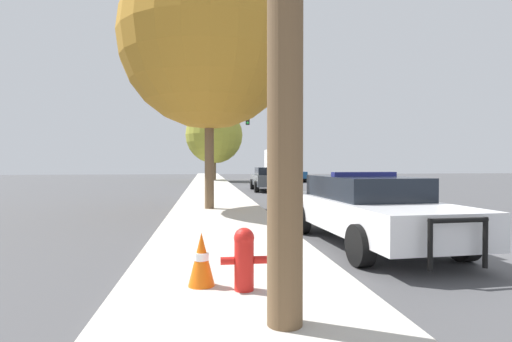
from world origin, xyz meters
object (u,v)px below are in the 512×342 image
(police_car, at_px, (368,208))
(traffic_cone, at_px, (201,259))
(traffic_light, at_px, (223,133))
(tree_sidewalk_near, at_px, (209,40))
(fire_hydrant, at_px, (244,257))
(box_truck, at_px, (279,163))
(car_background_oncoming, at_px, (291,174))
(car_background_midblock, at_px, (269,178))
(tree_sidewalk_far, at_px, (214,135))

(police_car, relative_size, traffic_cone, 7.88)
(traffic_light, height_order, tree_sidewalk_near, tree_sidewalk_near)
(fire_hydrant, height_order, box_truck, box_truck)
(car_background_oncoming, bearing_deg, fire_hydrant, 74.78)
(box_truck, bearing_deg, car_background_midblock, 81.07)
(fire_hydrant, bearing_deg, tree_sidewalk_far, 89.30)
(car_background_oncoming, distance_m, tree_sidewalk_far, 7.88)
(police_car, height_order, car_background_midblock, police_car)
(traffic_light, xyz_separation_m, car_background_oncoming, (6.22, 3.37, -3.35))
(fire_hydrant, relative_size, car_background_oncoming, 0.17)
(traffic_light, xyz_separation_m, car_background_midblock, (2.39, -8.17, -3.33))
(traffic_light, distance_m, traffic_cone, 27.07)
(fire_hydrant, distance_m, tree_sidewalk_far, 32.56)
(tree_sidewalk_far, bearing_deg, car_background_midblock, -77.74)
(car_background_midblock, height_order, tree_sidewalk_far, tree_sidewalk_far)
(tree_sidewalk_far, bearing_deg, box_truck, 22.30)
(traffic_light, distance_m, tree_sidewalk_near, 18.49)
(tree_sidewalk_near, height_order, tree_sidewalk_far, tree_sidewalk_near)
(tree_sidewalk_far, bearing_deg, traffic_light, -84.16)
(car_background_oncoming, xyz_separation_m, car_background_midblock, (-3.84, -11.54, 0.02))
(car_background_oncoming, distance_m, tree_sidewalk_near, 23.53)
(box_truck, distance_m, tree_sidewalk_near, 27.64)
(police_car, xyz_separation_m, tree_sidewalk_near, (-3.08, 5.68, 4.94))
(tree_sidewalk_near, relative_size, tree_sidewalk_far, 1.25)
(car_background_oncoming, height_order, traffic_cone, car_background_oncoming)
(box_truck, height_order, tree_sidewalk_far, tree_sidewalk_far)
(tree_sidewalk_near, bearing_deg, car_background_oncoming, 71.05)
(fire_hydrant, bearing_deg, car_background_oncoming, 76.74)
(car_background_midblock, bearing_deg, traffic_light, 107.95)
(police_car, height_order, box_truck, box_truck)
(police_car, height_order, fire_hydrant, police_car)
(traffic_light, height_order, traffic_cone, traffic_light)
(box_truck, bearing_deg, traffic_cone, 81.56)
(fire_hydrant, xyz_separation_m, traffic_cone, (-0.50, 0.23, -0.06))
(car_background_oncoming, height_order, tree_sidewalk_near, tree_sidewalk_near)
(police_car, distance_m, tree_sidewalk_far, 29.69)
(traffic_light, bearing_deg, fire_hydrant, -92.00)
(car_background_midblock, bearing_deg, tree_sidewalk_far, 103.92)
(tree_sidewalk_far, height_order, traffic_cone, tree_sidewalk_far)
(car_background_midblock, xyz_separation_m, tree_sidewalk_far, (-2.93, 13.49, 3.52))
(fire_hydrant, height_order, car_background_midblock, car_background_midblock)
(police_car, xyz_separation_m, car_background_midblock, (0.56, 15.90, 0.01))
(tree_sidewalk_far, bearing_deg, fire_hydrant, -90.70)
(police_car, relative_size, car_background_midblock, 1.16)
(traffic_light, distance_m, tree_sidewalk_far, 5.35)
(box_truck, relative_size, tree_sidewalk_near, 0.80)
(tree_sidewalk_far, bearing_deg, traffic_cone, -91.59)
(fire_hydrant, bearing_deg, tree_sidewalk_near, 92.05)
(fire_hydrant, bearing_deg, traffic_cone, 154.80)
(car_background_midblock, distance_m, tree_sidewalk_far, 14.24)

